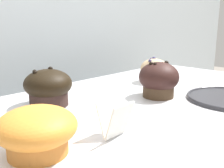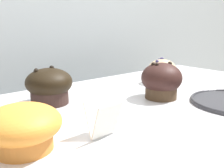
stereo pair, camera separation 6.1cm
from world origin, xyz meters
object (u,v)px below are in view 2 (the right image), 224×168
Objects in this scene: muffin_back_right at (161,81)px; muffin_front_left at (49,86)px; muffin_front_center at (162,72)px; muffin_back_left at (23,127)px.

muffin_front_left is at bearing 149.45° from muffin_back_right.
muffin_front_left is at bearing 174.92° from muffin_front_center.
muffin_back_right is 0.94× the size of muffin_front_left.
muffin_back_right is 0.27m from muffin_front_left.
muffin_back_right reaches higher than muffin_back_left.
muffin_front_left reaches higher than muffin_front_center.
muffin_front_center is at bearing 16.89° from muffin_back_left.
muffin_back_right is (0.37, 0.05, 0.01)m from muffin_back_left.
muffin_front_center reaches higher than muffin_back_left.
muffin_front_center is at bearing -5.08° from muffin_front_left.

